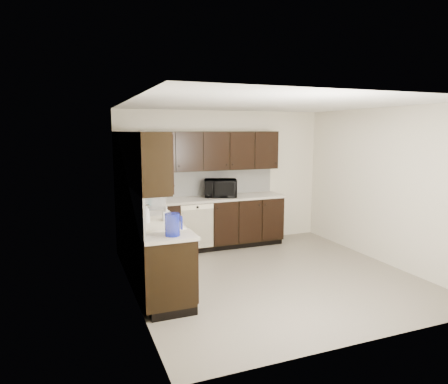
% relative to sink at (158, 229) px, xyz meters
% --- Properties ---
extents(floor, '(4.00, 4.00, 0.00)m').
position_rel_sink_xyz_m(floor, '(1.68, 0.01, -0.88)').
color(floor, gray).
rests_on(floor, ground).
extents(ceiling, '(4.00, 4.00, 0.00)m').
position_rel_sink_xyz_m(ceiling, '(1.68, 0.01, 1.62)').
color(ceiling, white).
rests_on(ceiling, wall_back).
extents(wall_back, '(4.00, 0.02, 2.50)m').
position_rel_sink_xyz_m(wall_back, '(1.68, 2.01, 0.37)').
color(wall_back, beige).
rests_on(wall_back, floor).
extents(wall_left, '(0.02, 4.00, 2.50)m').
position_rel_sink_xyz_m(wall_left, '(-0.32, 0.01, 0.37)').
color(wall_left, beige).
rests_on(wall_left, floor).
extents(wall_right, '(0.02, 4.00, 2.50)m').
position_rel_sink_xyz_m(wall_right, '(3.68, 0.01, 0.37)').
color(wall_right, beige).
rests_on(wall_right, floor).
extents(wall_front, '(4.00, 0.02, 2.50)m').
position_rel_sink_xyz_m(wall_front, '(1.68, -1.99, 0.37)').
color(wall_front, beige).
rests_on(wall_front, floor).
extents(lower_cabinets, '(3.00, 2.80, 0.90)m').
position_rel_sink_xyz_m(lower_cabinets, '(0.67, 1.12, -0.47)').
color(lower_cabinets, black).
rests_on(lower_cabinets, floor).
extents(countertop, '(3.03, 2.83, 0.04)m').
position_rel_sink_xyz_m(countertop, '(0.67, 1.12, 0.04)').
color(countertop, '#B3AB9C').
rests_on(countertop, lower_cabinets).
extents(backsplash, '(3.00, 2.80, 0.48)m').
position_rel_sink_xyz_m(backsplash, '(0.46, 1.33, 0.30)').
color(backsplash, silver).
rests_on(backsplash, countertop).
extents(upper_cabinets, '(3.00, 2.80, 0.70)m').
position_rel_sink_xyz_m(upper_cabinets, '(0.58, 1.22, 0.89)').
color(upper_cabinets, black).
rests_on(upper_cabinets, wall_back).
extents(dishwasher, '(0.58, 0.04, 0.78)m').
position_rel_sink_xyz_m(dishwasher, '(0.98, 1.42, -0.33)').
color(dishwasher, '#F8EDCB').
rests_on(dishwasher, lower_cabinets).
extents(sink, '(0.54, 0.82, 0.42)m').
position_rel_sink_xyz_m(sink, '(0.00, 0.00, 0.00)').
color(sink, '#F8EDCB').
rests_on(sink, countertop).
extents(microwave, '(0.67, 0.56, 0.32)m').
position_rel_sink_xyz_m(microwave, '(1.52, 1.72, 0.22)').
color(microwave, black).
rests_on(microwave, countertop).
extents(soap_bottle_a, '(0.10, 0.10, 0.21)m').
position_rel_sink_xyz_m(soap_bottle_a, '(0.14, 0.09, 0.16)').
color(soap_bottle_a, gray).
rests_on(soap_bottle_a, countertop).
extents(soap_bottle_b, '(0.14, 0.14, 0.27)m').
position_rel_sink_xyz_m(soap_bottle_b, '(-0.14, 0.08, 0.19)').
color(soap_bottle_b, gray).
rests_on(soap_bottle_b, countertop).
extents(toaster_oven, '(0.44, 0.37, 0.24)m').
position_rel_sink_xyz_m(toaster_oven, '(-0.07, 1.72, 0.18)').
color(toaster_oven, '#B2B2B4').
rests_on(toaster_oven, countertop).
extents(storage_bin, '(0.58, 0.47, 0.20)m').
position_rel_sink_xyz_m(storage_bin, '(0.04, 1.08, 0.16)').
color(storage_bin, white).
rests_on(storage_bin, countertop).
extents(blue_pitcher, '(0.21, 0.21, 0.26)m').
position_rel_sink_xyz_m(blue_pitcher, '(0.04, -0.63, 0.19)').
color(blue_pitcher, '#101C9B').
rests_on(blue_pitcher, countertop).
extents(teal_tumbler, '(0.12, 0.12, 0.21)m').
position_rel_sink_xyz_m(teal_tumbler, '(0.15, 1.36, 0.16)').
color(teal_tumbler, '#0B6B7E').
rests_on(teal_tumbler, countertop).
extents(paper_towel_roll, '(0.17, 0.17, 0.30)m').
position_rel_sink_xyz_m(paper_towel_roll, '(0.07, 1.36, 0.21)').
color(paper_towel_roll, white).
rests_on(paper_towel_roll, countertop).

